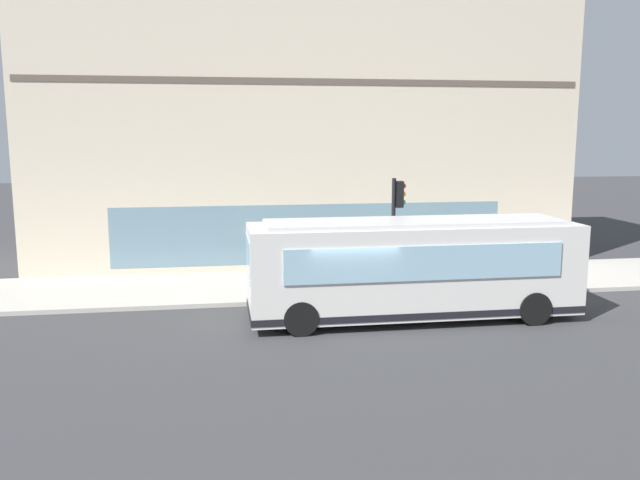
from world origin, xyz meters
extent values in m
plane|color=#38383A|center=(0.00, 0.00, 0.00)|extent=(120.00, 120.00, 0.00)
cube|color=#B2ADA3|center=(5.08, 0.00, 0.07)|extent=(4.96, 40.00, 0.15)
cube|color=beige|center=(10.88, 0.00, 6.96)|extent=(6.63, 22.74, 13.91)
cube|color=brown|center=(7.71, 0.00, 7.65)|extent=(0.36, 22.29, 0.24)
cube|color=slate|center=(7.61, 0.00, 1.60)|extent=(0.12, 15.92, 2.40)
cube|color=silver|center=(0.35, -2.09, 1.60)|extent=(2.55, 10.01, 2.70)
cube|color=silver|center=(0.35, -2.09, 3.01)|extent=(2.17, 9.01, 0.12)
cube|color=#8CB2C6|center=(0.38, 2.89, 2.05)|extent=(2.20, 0.09, 1.20)
cube|color=#8CB2C6|center=(1.62, -2.09, 2.00)|extent=(0.10, 8.20, 1.00)
cube|color=#8CB2C6|center=(-0.92, -2.08, 2.00)|extent=(0.10, 8.20, 1.00)
cube|color=black|center=(0.35, -2.09, 0.43)|extent=(2.59, 10.05, 0.20)
cylinder|color=black|center=(1.52, 1.51, 0.50)|extent=(0.30, 1.00, 1.00)
cylinder|color=black|center=(-0.78, 1.52, 0.50)|extent=(0.30, 1.00, 1.00)
cylinder|color=black|center=(1.49, -5.49, 0.50)|extent=(0.30, 1.00, 1.00)
cylinder|color=black|center=(-0.81, -5.48, 0.50)|extent=(0.30, 1.00, 1.00)
cylinder|color=black|center=(3.07, -2.18, 2.15)|extent=(0.14, 0.14, 3.99)
cube|color=black|center=(3.07, -2.37, 3.59)|extent=(0.32, 0.24, 0.90)
sphere|color=red|center=(3.07, -2.50, 3.87)|extent=(0.20, 0.20, 0.20)
sphere|color=yellow|center=(3.07, -2.50, 3.59)|extent=(0.20, 0.20, 0.20)
sphere|color=green|center=(3.07, -2.50, 3.31)|extent=(0.20, 0.20, 0.20)
cylinder|color=gold|center=(6.73, -0.85, 0.43)|extent=(0.24, 0.24, 0.55)
sphere|color=gold|center=(6.73, -0.85, 0.78)|extent=(0.22, 0.22, 0.22)
cylinder|color=gold|center=(6.73, -1.02, 0.48)|extent=(0.10, 0.12, 0.10)
cylinder|color=gold|center=(6.90, -0.85, 0.48)|extent=(0.12, 0.10, 0.10)
cylinder|color=#3359A5|center=(5.25, 0.77, 0.52)|extent=(0.14, 0.14, 0.74)
cylinder|color=#3359A5|center=(5.36, 0.63, 0.52)|extent=(0.14, 0.14, 0.74)
cylinder|color=#B23338|center=(5.31, 0.70, 1.19)|extent=(0.32, 0.32, 0.59)
sphere|color=#9E704C|center=(5.31, 0.70, 1.59)|extent=(0.20, 0.20, 0.20)
cylinder|color=#8C3F8C|center=(4.70, -6.66, 0.53)|extent=(0.14, 0.14, 0.77)
cylinder|color=#8C3F8C|center=(4.52, -6.67, 0.53)|extent=(0.14, 0.14, 0.77)
cylinder|color=silver|center=(4.61, -6.66, 1.22)|extent=(0.32, 0.32, 0.61)
sphere|color=brown|center=(4.61, -6.66, 1.63)|extent=(0.21, 0.21, 0.21)
camera|label=1|loc=(-18.44, 3.77, 5.68)|focal=36.69mm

